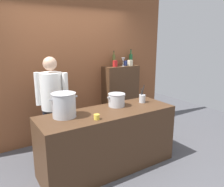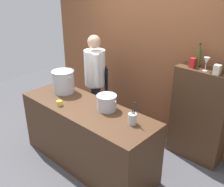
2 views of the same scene
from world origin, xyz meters
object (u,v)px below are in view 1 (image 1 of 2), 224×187
at_px(stockpot_large, 64,105).
at_px(wine_bottle_green, 131,59).
at_px(stockpot_small, 117,100).
at_px(utensil_crock, 142,98).
at_px(spice_tin_red, 115,64).
at_px(wine_bottle_olive, 114,60).
at_px(wine_glass_wide, 123,60).
at_px(spice_tin_navy, 126,63).
at_px(butter_jar, 97,117).
at_px(spice_tin_cream, 130,63).
at_px(chef, 52,101).

xyz_separation_m(stockpot_large, wine_bottle_green, (1.96, 1.13, 0.43)).
bearing_deg(stockpot_small, utensil_crock, -6.72).
bearing_deg(spice_tin_red, stockpot_large, -145.45).
relative_size(stockpot_small, wine_bottle_green, 0.97).
bearing_deg(wine_bottle_olive, utensil_crock, -99.39).
height_order(stockpot_large, wine_bottle_green, wine_bottle_green).
xyz_separation_m(wine_glass_wide, spice_tin_navy, (0.13, 0.06, -0.08)).
distance_m(butter_jar, spice_tin_cream, 2.06).
bearing_deg(stockpot_large, wine_bottle_green, 29.93).
bearing_deg(utensil_crock, wine_glass_wide, 71.50).
xyz_separation_m(stockpot_small, spice_tin_cream, (0.98, 0.95, 0.43)).
xyz_separation_m(stockpot_large, utensil_crock, (1.33, -0.03, -0.09)).
xyz_separation_m(stockpot_large, butter_jar, (0.32, -0.32, -0.13)).
distance_m(stockpot_small, wine_glass_wide, 1.37).
xyz_separation_m(butter_jar, spice_tin_red, (1.17, 1.34, 0.50)).
relative_size(chef, butter_jar, 21.89).
distance_m(wine_glass_wide, spice_tin_cream, 0.18).
relative_size(wine_bottle_green, spice_tin_cream, 2.74).
xyz_separation_m(spice_tin_red, spice_tin_cream, (0.35, -0.04, -0.00)).
bearing_deg(spice_tin_cream, chef, -168.55).
bearing_deg(utensil_crock, butter_jar, -163.92).
height_order(wine_bottle_olive, spice_tin_red, wine_bottle_olive).
relative_size(stockpot_large, wine_bottle_olive, 1.24).
bearing_deg(utensil_crock, spice_tin_cream, 63.34).
relative_size(wine_bottle_olive, spice_tin_red, 2.44).
bearing_deg(stockpot_large, chef, 86.57).
distance_m(wine_bottle_olive, spice_tin_navy, 0.30).
height_order(stockpot_large, butter_jar, stockpot_large).
distance_m(utensil_crock, wine_bottle_green, 1.42).
relative_size(utensil_crock, spice_tin_cream, 2.40).
distance_m(wine_glass_wide, spice_tin_navy, 0.16).
relative_size(stockpot_large, spice_tin_red, 3.02).
bearing_deg(spice_tin_cream, stockpot_large, -151.88).
bearing_deg(chef, wine_bottle_olive, -123.98).
distance_m(butter_jar, spice_tin_red, 1.85).
bearing_deg(spice_tin_red, butter_jar, -131.05).
relative_size(spice_tin_red, spice_tin_cream, 1.05).
relative_size(wine_bottle_green, spice_tin_red, 2.62).
distance_m(utensil_crock, spice_tin_navy, 1.28).
height_order(stockpot_large, stockpot_small, stockpot_large).
height_order(wine_glass_wide, spice_tin_cream, wine_glass_wide).
bearing_deg(wine_bottle_green, wine_glass_wide, -156.68).
xyz_separation_m(wine_bottle_olive, wine_bottle_green, (0.45, 0.02, -0.00)).
relative_size(chef, wine_glass_wide, 9.18).
relative_size(wine_bottle_olive, wine_glass_wide, 1.72).
xyz_separation_m(wine_bottle_green, wine_glass_wide, (-0.29, -0.12, 0.01)).
distance_m(stockpot_large, wine_glass_wide, 2.00).
distance_m(stockpot_large, wine_bottle_olive, 1.93).
bearing_deg(utensil_crock, spice_tin_red, 81.45).
xyz_separation_m(chef, stockpot_small, (0.82, -0.59, 0.04)).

